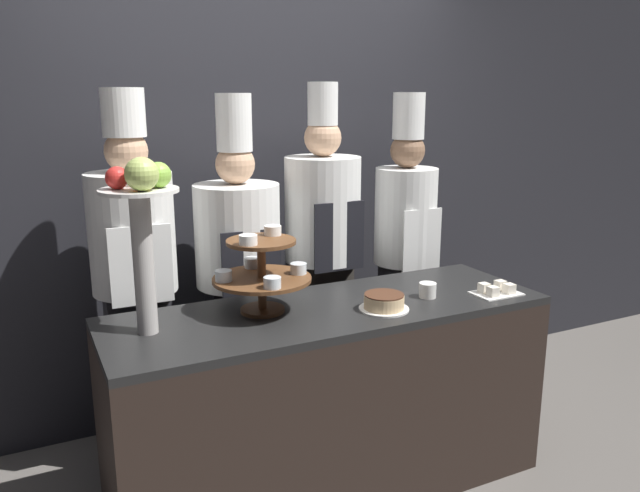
% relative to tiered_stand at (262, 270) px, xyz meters
% --- Properties ---
extents(wall_back, '(10.00, 0.06, 2.80)m').
position_rel_tiered_stand_xyz_m(wall_back, '(0.28, 0.89, 0.35)').
color(wall_back, '#232328').
rests_on(wall_back, ground_plane).
extents(buffet_counter, '(1.94, 0.64, 0.87)m').
position_rel_tiered_stand_xyz_m(buffet_counter, '(0.28, -0.07, -0.62)').
color(buffet_counter, black).
rests_on(buffet_counter, ground_plane).
extents(tiered_stand, '(0.42, 0.42, 0.35)m').
position_rel_tiered_stand_xyz_m(tiered_stand, '(0.00, 0.00, 0.00)').
color(tiered_stand, brown).
rests_on(tiered_stand, buffet_counter).
extents(fruit_pedestal, '(0.29, 0.29, 0.68)m').
position_rel_tiered_stand_xyz_m(fruit_pedestal, '(-0.48, -0.04, 0.29)').
color(fruit_pedestal, '#B2ADA8').
rests_on(fruit_pedestal, buffet_counter).
extents(cake_round, '(0.22, 0.22, 0.07)m').
position_rel_tiered_stand_xyz_m(cake_round, '(0.47, -0.21, -0.15)').
color(cake_round, white).
rests_on(cake_round, buffet_counter).
extents(cup_white, '(0.08, 0.08, 0.07)m').
position_rel_tiered_stand_xyz_m(cup_white, '(0.74, -0.15, -0.15)').
color(cup_white, white).
rests_on(cup_white, buffet_counter).
extents(cake_square_tray, '(0.21, 0.15, 0.05)m').
position_rel_tiered_stand_xyz_m(cake_square_tray, '(1.05, -0.25, -0.16)').
color(cake_square_tray, white).
rests_on(cake_square_tray, buffet_counter).
extents(chef_left, '(0.38, 0.38, 1.80)m').
position_rel_tiered_stand_xyz_m(chef_left, '(-0.43, 0.50, -0.06)').
color(chef_left, '#28282D').
rests_on(chef_left, ground_plane).
extents(chef_center_left, '(0.42, 0.42, 1.77)m').
position_rel_tiered_stand_xyz_m(chef_center_left, '(0.07, 0.50, -0.12)').
color(chef_center_left, black).
rests_on(chef_center_left, ground_plane).
extents(chef_center_right, '(0.39, 0.39, 1.83)m').
position_rel_tiered_stand_xyz_m(chef_center_right, '(0.54, 0.50, -0.06)').
color(chef_center_right, '#38332D').
rests_on(chef_center_right, ground_plane).
extents(chef_right, '(0.34, 0.34, 1.78)m').
position_rel_tiered_stand_xyz_m(chef_right, '(1.05, 0.50, -0.08)').
color(chef_right, '#28282D').
rests_on(chef_right, ground_plane).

